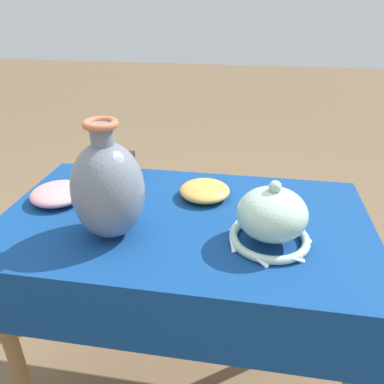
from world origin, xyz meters
name	(u,v)px	position (x,y,z in m)	size (l,w,h in m)	color
ground_plane	(186,373)	(0.00, 0.00, 0.00)	(14.00, 14.00, 0.00)	brown
display_table	(184,243)	(0.00, -0.01, 0.60)	(1.05, 0.62, 0.68)	olive
vase_tall_bulbous	(108,189)	(-0.17, -0.11, 0.81)	(0.18, 0.18, 0.31)	slate
vase_dome_bell	(271,219)	(0.24, -0.08, 0.75)	(0.22, 0.22, 0.18)	#A8CCB7
mosaic_tile_box	(111,169)	(-0.29, 0.19, 0.72)	(0.14, 0.14, 0.09)	#232328
bowl_shallow_ochre	(205,191)	(0.04, 0.13, 0.70)	(0.16, 0.16, 0.05)	gold
bowl_shallow_rose	(58,193)	(-0.40, 0.03, 0.70)	(0.17, 0.17, 0.05)	#D19399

